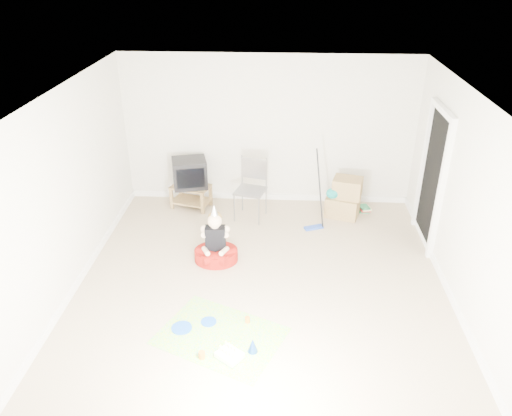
# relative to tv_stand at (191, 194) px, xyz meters

# --- Properties ---
(ground) EXTENTS (5.00, 5.00, 0.00)m
(ground) POSITION_rel_tv_stand_xyz_m (1.34, -2.11, -0.25)
(ground) COLOR tan
(ground) RESTS_ON ground
(doorway_recess) EXTENTS (0.02, 0.90, 2.05)m
(doorway_recess) POSITION_rel_tv_stand_xyz_m (3.82, -0.91, 0.78)
(doorway_recess) COLOR black
(doorway_recess) RESTS_ON ground
(tv_stand) EXTENTS (0.74, 0.57, 0.41)m
(tv_stand) POSITION_rel_tv_stand_xyz_m (0.00, 0.00, 0.00)
(tv_stand) COLOR olive
(tv_stand) RESTS_ON ground
(crt_tv) EXTENTS (0.67, 0.60, 0.49)m
(crt_tv) POSITION_rel_tv_stand_xyz_m (0.00, 0.00, 0.41)
(crt_tv) COLOR black
(crt_tv) RESTS_ON tv_stand
(folding_chair) EXTENTS (0.57, 0.55, 1.04)m
(folding_chair) POSITION_rel_tv_stand_xyz_m (1.07, -0.34, 0.26)
(folding_chair) COLOR gray
(folding_chair) RESTS_ON ground
(cardboard_boxes) EXTENTS (0.65, 0.56, 0.68)m
(cardboard_boxes) POSITION_rel_tv_stand_xyz_m (2.64, -0.17, 0.08)
(cardboard_boxes) COLOR #9B7B4B
(cardboard_boxes) RESTS_ON ground
(floor_mop) EXTENTS (0.33, 0.40, 1.26)m
(floor_mop) POSITION_rel_tv_stand_xyz_m (2.13, -0.65, 0.01)
(floor_mop) COLOR #2446B5
(floor_mop) RESTS_ON ground
(book_pile) EXTENTS (0.20, 0.23, 0.10)m
(book_pile) POSITION_rel_tv_stand_xyz_m (3.04, 0.02, -0.20)
(book_pile) COLOR #256F46
(book_pile) RESTS_ON ground
(seated_woman) EXTENTS (0.67, 0.67, 0.91)m
(seated_woman) POSITION_rel_tv_stand_xyz_m (0.65, -1.67, -0.05)
(seated_woman) COLOR #9B150E
(seated_woman) RESTS_ON ground
(party_mat) EXTENTS (1.69, 1.49, 0.01)m
(party_mat) POSITION_rel_tv_stand_xyz_m (0.91, -3.29, -0.24)
(party_mat) COLOR #FF359E
(party_mat) RESTS_ON ground
(birthday_cake) EXTENTS (0.35, 0.34, 0.14)m
(birthday_cake) POSITION_rel_tv_stand_xyz_m (1.05, -3.64, -0.21)
(birthday_cake) COLOR white
(birthday_cake) RESTS_ON party_mat
(blue_plate_near) EXTENTS (0.27, 0.27, 0.01)m
(blue_plate_near) POSITION_rel_tv_stand_xyz_m (0.73, -3.05, -0.23)
(blue_plate_near) COLOR blue
(blue_plate_near) RESTS_ON party_mat
(blue_plate_far) EXTENTS (0.31, 0.31, 0.01)m
(blue_plate_far) POSITION_rel_tv_stand_xyz_m (0.42, -3.18, -0.23)
(blue_plate_far) COLOR blue
(blue_plate_far) RESTS_ON party_mat
(orange_cup_near) EXTENTS (0.08, 0.08, 0.07)m
(orange_cup_near) POSITION_rel_tv_stand_xyz_m (1.21, -3.03, -0.20)
(orange_cup_near) COLOR orange
(orange_cup_near) RESTS_ON party_mat
(orange_cup_far) EXTENTS (0.10, 0.10, 0.08)m
(orange_cup_far) POSITION_rel_tv_stand_xyz_m (0.74, -3.66, -0.20)
(orange_cup_far) COLOR orange
(orange_cup_far) RESTS_ON party_mat
(blue_party_hat) EXTENTS (0.14, 0.14, 0.18)m
(blue_party_hat) POSITION_rel_tv_stand_xyz_m (1.30, -3.52, -0.15)
(blue_party_hat) COLOR #1741A3
(blue_party_hat) RESTS_ON party_mat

